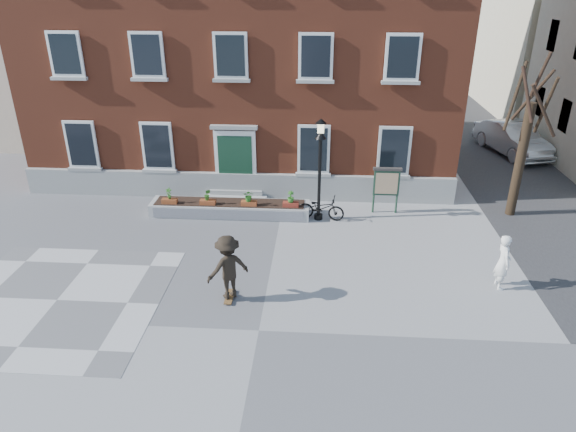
# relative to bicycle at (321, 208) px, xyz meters

# --- Properties ---
(ground) EXTENTS (100.00, 100.00, 0.00)m
(ground) POSITION_rel_bicycle_xyz_m (-1.56, -7.02, -0.47)
(ground) COLOR gray
(ground) RESTS_ON ground
(checker_patch) EXTENTS (6.00, 6.00, 0.01)m
(checker_patch) POSITION_rel_bicycle_xyz_m (-7.56, -6.02, -0.47)
(checker_patch) COLOR slate
(checker_patch) RESTS_ON ground
(bicycle) EXTENTS (1.88, 0.92, 0.94)m
(bicycle) POSITION_rel_bicycle_xyz_m (0.00, 0.00, 0.00)
(bicycle) COLOR black
(bicycle) RESTS_ON ground
(parked_car) EXTENTS (2.99, 5.24, 1.64)m
(parked_car) POSITION_rel_bicycle_xyz_m (9.91, 8.80, 0.35)
(parked_car) COLOR silver
(parked_car) RESTS_ON ground
(bystander) EXTENTS (0.45, 0.65, 1.73)m
(bystander) POSITION_rel_bicycle_xyz_m (5.40, -4.42, 0.39)
(bystander) COLOR white
(bystander) RESTS_ON ground
(brick_building) EXTENTS (18.40, 10.85, 12.60)m
(brick_building) POSITION_rel_bicycle_xyz_m (-3.56, 6.96, 5.83)
(brick_building) COLOR brown
(brick_building) RESTS_ON ground
(planter_assembly) EXTENTS (6.20, 1.12, 1.15)m
(planter_assembly) POSITION_rel_bicycle_xyz_m (-3.55, 0.16, -0.17)
(planter_assembly) COLOR #B3B3AE
(planter_assembly) RESTS_ON ground
(bare_tree) EXTENTS (1.83, 1.83, 6.16)m
(bare_tree) POSITION_rel_bicycle_xyz_m (7.45, 0.99, 2.32)
(bare_tree) COLOR #302215
(bare_tree) RESTS_ON ground
(lamp_post) EXTENTS (0.40, 0.40, 3.93)m
(lamp_post) POSITION_rel_bicycle_xyz_m (-0.09, 0.00, 2.07)
(lamp_post) COLOR black
(lamp_post) RESTS_ON ground
(notice_board) EXTENTS (1.10, 0.16, 1.87)m
(notice_board) POSITION_rel_bicycle_xyz_m (2.50, 0.78, 0.79)
(notice_board) COLOR #1B3724
(notice_board) RESTS_ON ground
(skateboarder) EXTENTS (1.44, 1.30, 2.02)m
(skateboarder) POSITION_rel_bicycle_xyz_m (-2.58, -5.58, 0.57)
(skateboarder) COLOR brown
(skateboarder) RESTS_ON ground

